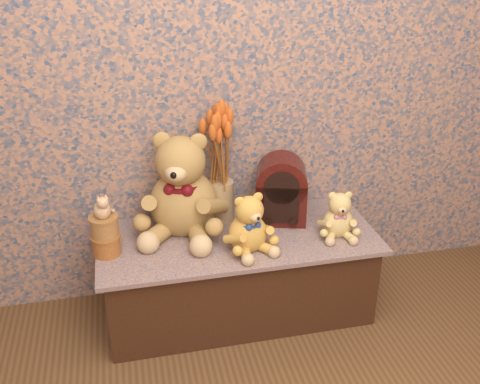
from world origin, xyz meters
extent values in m
cube|color=#3B567A|center=(0.00, 1.50, 1.30)|extent=(3.00, 0.10, 2.60)
cube|color=#394675|center=(0.00, 1.23, 0.20)|extent=(1.24, 0.55, 0.41)
cylinder|color=tan|center=(-0.04, 1.40, 0.51)|extent=(0.14, 0.14, 0.20)
cylinder|color=#B08C33|center=(-0.57, 1.21, 0.45)|extent=(0.16, 0.16, 0.09)
cylinder|color=tan|center=(-0.57, 1.21, 0.54)|extent=(0.13, 0.13, 0.09)
camera|label=1|loc=(-0.45, -0.85, 1.66)|focal=41.28mm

